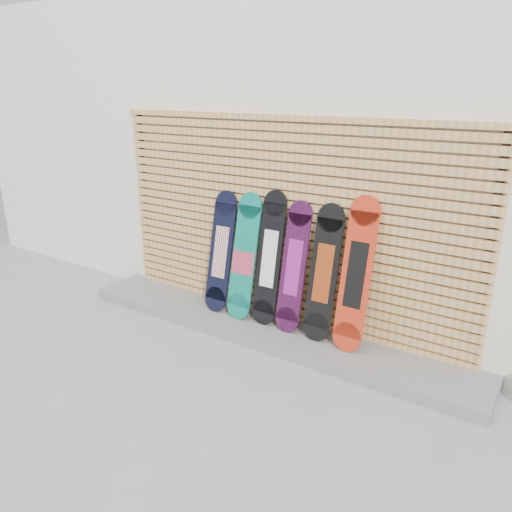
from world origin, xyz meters
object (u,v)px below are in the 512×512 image
object	(u,v)px
snowboard_2	(269,259)
snowboard_5	(356,275)
snowboard_1	(244,257)
snowboard_4	(324,273)
snowboard_0	(221,252)
snowboard_3	(294,267)

from	to	relation	value
snowboard_2	snowboard_5	bearing A→B (deg)	-1.21
snowboard_1	snowboard_2	xyz separation A→B (m)	(0.31, 0.02, 0.04)
snowboard_2	snowboard_5	distance (m)	0.98
snowboard_1	snowboard_2	world-z (taller)	snowboard_2
snowboard_1	snowboard_5	world-z (taller)	snowboard_5
snowboard_4	snowboard_5	world-z (taller)	snowboard_5
snowboard_0	snowboard_4	distance (m)	1.27
snowboard_4	snowboard_5	xyz separation A→B (m)	(0.34, -0.01, 0.06)
snowboard_2	snowboard_4	size ratio (longest dim) A/B	1.04
snowboard_0	snowboard_4	size ratio (longest dim) A/B	0.99
snowboard_2	snowboard_3	xyz separation A→B (m)	(0.30, -0.01, -0.04)
snowboard_1	snowboard_3	size ratio (longest dim) A/B	1.01
snowboard_2	snowboard_4	world-z (taller)	snowboard_2
snowboard_0	snowboard_2	bearing A→B (deg)	1.24
snowboard_5	snowboard_1	bearing A→B (deg)	-179.97
snowboard_0	snowboard_2	xyz separation A→B (m)	(0.63, 0.01, 0.04)
snowboard_0	snowboard_1	size ratio (longest dim) A/B	0.99
snowboard_3	snowboard_4	size ratio (longest dim) A/B	0.99
snowboard_3	snowboard_4	world-z (taller)	snowboard_4
snowboard_5	snowboard_3	bearing A→B (deg)	178.81
snowboard_3	snowboard_5	size ratio (longest dim) A/B	0.91
snowboard_0	snowboard_5	size ratio (longest dim) A/B	0.91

